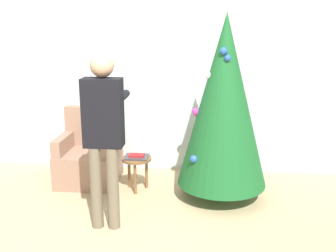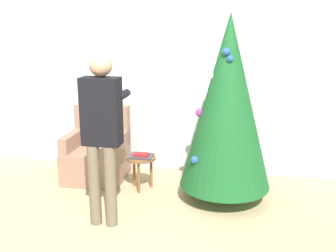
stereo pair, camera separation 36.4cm
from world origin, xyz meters
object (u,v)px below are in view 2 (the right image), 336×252
object	(u,v)px
christmas_tree	(227,103)
person_standing	(102,125)
side_stool	(141,162)
armchair	(97,155)

from	to	relation	value
christmas_tree	person_standing	bearing A→B (deg)	-146.14
side_stool	christmas_tree	bearing A→B (deg)	-5.15
armchair	side_stool	bearing A→B (deg)	-19.75
christmas_tree	person_standing	distance (m)	1.44
christmas_tree	person_standing	xyz separation A→B (m)	(-1.19, -0.80, -0.11)
person_standing	side_stool	distance (m)	1.14
christmas_tree	side_stool	world-z (taller)	christmas_tree
person_standing	side_stool	bearing A→B (deg)	80.12
christmas_tree	armchair	world-z (taller)	christmas_tree
armchair	person_standing	bearing A→B (deg)	-65.67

